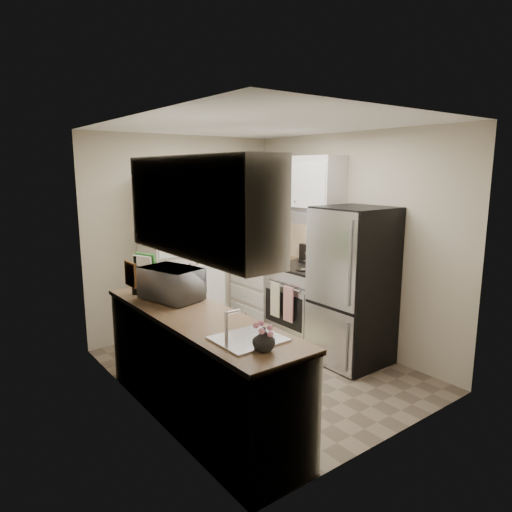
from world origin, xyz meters
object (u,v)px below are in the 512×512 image
at_px(refrigerator, 353,286).
at_px(wine_bottle, 136,277).
at_px(pantry_cabinet, 182,260).
at_px(electric_range, 304,302).
at_px(microwave, 172,284).
at_px(toaster_oven, 267,249).

distance_m(refrigerator, wine_bottle, 2.26).
bearing_deg(refrigerator, pantry_cabinet, 123.46).
bearing_deg(electric_range, pantry_cabinet, 141.78).
xyz_separation_m(pantry_cabinet, electric_range, (1.17, -0.93, -0.52)).
bearing_deg(microwave, electric_range, -97.17).
bearing_deg(refrigerator, electric_range, 87.52).
xyz_separation_m(electric_range, wine_bottle, (-2.11, 0.06, 0.61)).
bearing_deg(microwave, refrigerator, -120.85).
height_order(microwave, toaster_oven, microwave).
distance_m(microwave, toaster_oven, 2.33).
xyz_separation_m(microwave, wine_bottle, (-0.19, 0.37, 0.02)).
xyz_separation_m(electric_range, refrigerator, (-0.03, -0.80, 0.37)).
height_order(electric_range, microwave, microwave).
height_order(electric_range, toaster_oven, electric_range).
distance_m(wine_bottle, toaster_oven, 2.35).
height_order(refrigerator, wine_bottle, refrigerator).
height_order(pantry_cabinet, electric_range, pantry_cabinet).
distance_m(electric_range, toaster_oven, 1.01).
relative_size(microwave, wine_bottle, 1.61).
bearing_deg(refrigerator, wine_bottle, 157.62).
height_order(pantry_cabinet, microwave, pantry_cabinet).
xyz_separation_m(refrigerator, microwave, (-1.89, 0.48, 0.22)).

